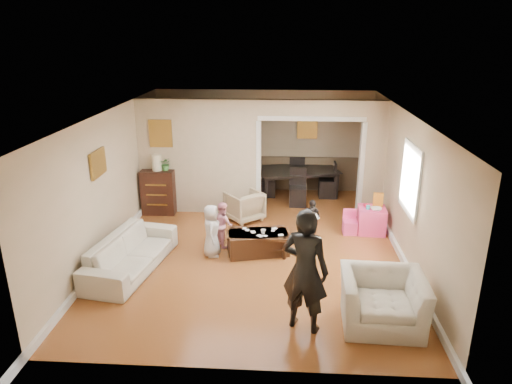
# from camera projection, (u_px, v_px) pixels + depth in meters

# --- Properties ---
(floor) EXTENTS (7.00, 7.00, 0.00)m
(floor) POSITION_uv_depth(u_px,v_px,m) (255.00, 246.00, 9.02)
(floor) COLOR #A05729
(floor) RESTS_ON ground
(partition_left) EXTENTS (2.75, 0.18, 2.60)m
(partition_left) POSITION_uv_depth(u_px,v_px,m) (200.00, 157.00, 10.37)
(partition_left) COLOR #C7AF91
(partition_left) RESTS_ON ground
(partition_right) EXTENTS (0.55, 0.18, 2.60)m
(partition_right) POSITION_uv_depth(u_px,v_px,m) (372.00, 160.00, 10.15)
(partition_right) COLOR #C7AF91
(partition_right) RESTS_ON ground
(partition_header) EXTENTS (2.22, 0.18, 0.35)m
(partition_header) POSITION_uv_depth(u_px,v_px,m) (312.00, 108.00, 9.86)
(partition_header) COLOR #C7AF91
(partition_header) RESTS_ON partition_right
(window_pane) EXTENTS (0.03, 0.95, 1.10)m
(window_pane) POSITION_uv_depth(u_px,v_px,m) (411.00, 179.00, 7.97)
(window_pane) COLOR white
(window_pane) RESTS_ON ground
(framed_art_partition) EXTENTS (0.45, 0.03, 0.55)m
(framed_art_partition) POSITION_uv_depth(u_px,v_px,m) (161.00, 133.00, 10.14)
(framed_art_partition) COLOR brown
(framed_art_partition) RESTS_ON partition_left
(framed_art_sofa_wall) EXTENTS (0.03, 0.55, 0.40)m
(framed_art_sofa_wall) POSITION_uv_depth(u_px,v_px,m) (98.00, 163.00, 8.02)
(framed_art_sofa_wall) COLOR brown
(framed_art_alcove) EXTENTS (0.45, 0.03, 0.55)m
(framed_art_alcove) POSITION_uv_depth(u_px,v_px,m) (307.00, 127.00, 11.64)
(framed_art_alcove) COLOR brown
(sofa) EXTENTS (1.19, 2.27, 0.63)m
(sofa) POSITION_uv_depth(u_px,v_px,m) (131.00, 253.00, 8.04)
(sofa) COLOR beige
(sofa) RESTS_ON ground
(armchair_back) EXTENTS (0.99, 0.99, 0.65)m
(armchair_back) POSITION_uv_depth(u_px,v_px,m) (244.00, 206.00, 10.20)
(armchair_back) COLOR tan
(armchair_back) RESTS_ON ground
(armchair_front) EXTENTS (1.19, 1.06, 0.75)m
(armchair_front) POSITION_uv_depth(u_px,v_px,m) (382.00, 300.00, 6.51)
(armchair_front) COLOR beige
(armchair_front) RESTS_ON ground
(dresser) EXTENTS (0.75, 0.42, 1.03)m
(dresser) POSITION_uv_depth(u_px,v_px,m) (159.00, 192.00, 10.51)
(dresser) COLOR black
(dresser) RESTS_ON ground
(table_lamp) EXTENTS (0.22, 0.22, 0.36)m
(table_lamp) POSITION_uv_depth(u_px,v_px,m) (157.00, 162.00, 10.28)
(table_lamp) COLOR #FFF7CF
(table_lamp) RESTS_ON dresser
(potted_plant) EXTENTS (0.27, 0.24, 0.31)m
(potted_plant) POSITION_uv_depth(u_px,v_px,m) (166.00, 164.00, 10.28)
(potted_plant) COLOR #356B2F
(potted_plant) RESTS_ON dresser
(coffee_table) EXTENTS (1.22, 0.81, 0.42)m
(coffee_table) POSITION_uv_depth(u_px,v_px,m) (258.00, 243.00, 8.67)
(coffee_table) COLOR #381E11
(coffee_table) RESTS_ON ground
(coffee_cup) EXTENTS (0.11, 0.11, 0.09)m
(coffee_cup) POSITION_uv_depth(u_px,v_px,m) (263.00, 232.00, 8.54)
(coffee_cup) COLOR silver
(coffee_cup) RESTS_ON coffee_table
(play_table) EXTENTS (0.59, 0.59, 0.53)m
(play_table) POSITION_uv_depth(u_px,v_px,m) (371.00, 220.00, 9.57)
(play_table) COLOR #FF438C
(play_table) RESTS_ON ground
(cereal_box) EXTENTS (0.20, 0.08, 0.30)m
(cereal_box) POSITION_uv_depth(u_px,v_px,m) (378.00, 200.00, 9.52)
(cereal_box) COLOR yellow
(cereal_box) RESTS_ON play_table
(cyan_cup) EXTENTS (0.08, 0.08, 0.08)m
(cyan_cup) POSITION_uv_depth(u_px,v_px,m) (368.00, 207.00, 9.42)
(cyan_cup) COLOR #29BED1
(cyan_cup) RESTS_ON play_table
(toy_block) EXTENTS (0.09, 0.08, 0.05)m
(toy_block) POSITION_uv_depth(u_px,v_px,m) (366.00, 205.00, 9.59)
(toy_block) COLOR red
(toy_block) RESTS_ON play_table
(play_bowl) EXTENTS (0.24, 0.24, 0.05)m
(play_bowl) POSITION_uv_depth(u_px,v_px,m) (376.00, 209.00, 9.35)
(play_bowl) COLOR white
(play_bowl) RESTS_ON play_table
(dining_table) EXTENTS (2.22, 1.59, 0.70)m
(dining_table) POSITION_uv_depth(u_px,v_px,m) (297.00, 183.00, 11.64)
(dining_table) COLOR black
(dining_table) RESTS_ON ground
(adult_person) EXTENTS (0.77, 0.65, 1.81)m
(adult_person) POSITION_uv_depth(u_px,v_px,m) (305.00, 270.00, 6.25)
(adult_person) COLOR black
(adult_person) RESTS_ON ground
(child_kneel_a) EXTENTS (0.35, 0.51, 1.00)m
(child_kneel_a) POSITION_uv_depth(u_px,v_px,m) (212.00, 231.00, 8.49)
(child_kneel_a) COLOR beige
(child_kneel_a) RESTS_ON ground
(child_kneel_b) EXTENTS (0.52, 0.55, 0.89)m
(child_kneel_b) POSITION_uv_depth(u_px,v_px,m) (223.00, 224.00, 8.92)
(child_kneel_b) COLOR pink
(child_kneel_b) RESTS_ON ground
(child_toddler) EXTENTS (0.45, 0.51, 0.82)m
(child_toddler) POSITION_uv_depth(u_px,v_px,m) (312.00, 219.00, 9.25)
(child_toddler) COLOR black
(child_toddler) RESTS_ON ground
(craft_papers) EXTENTS (0.79, 0.48, 0.00)m
(craft_papers) POSITION_uv_depth(u_px,v_px,m) (262.00, 232.00, 8.62)
(craft_papers) COLOR white
(craft_papers) RESTS_ON coffee_table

